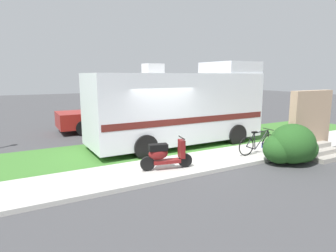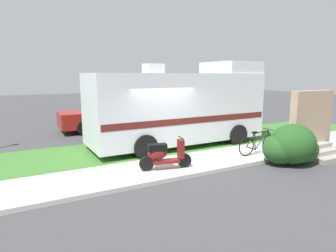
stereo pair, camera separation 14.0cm
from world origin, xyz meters
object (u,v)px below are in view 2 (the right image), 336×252
at_px(pickup_truck_near, 118,112).
at_px(bottle_green, 263,145).
at_px(motorhome_rv, 180,106).
at_px(bicycle, 258,144).
at_px(scooter, 164,155).

xyz_separation_m(pickup_truck_near, bottle_green, (3.47, -7.32, -0.71)).
bearing_deg(pickup_truck_near, motorhome_rv, -78.26).
bearing_deg(pickup_truck_near, bicycle, -71.52).
bearing_deg(bicycle, scooter, 178.30).
relative_size(motorhome_rv, pickup_truck_near, 1.42).
height_order(scooter, bicycle, scooter).
bearing_deg(pickup_truck_near, bottle_green, -64.65).
distance_m(bicycle, bottle_green, 1.04).
height_order(scooter, bottle_green, scooter).
relative_size(motorhome_rv, bottle_green, 28.34).
bearing_deg(bottle_green, scooter, -174.62).
height_order(scooter, pickup_truck_near, pickup_truck_near).
bearing_deg(scooter, motorhome_rv, 51.64).
distance_m(scooter, bottle_green, 4.66).
xyz_separation_m(scooter, bicycle, (3.79, -0.11, -0.08)).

